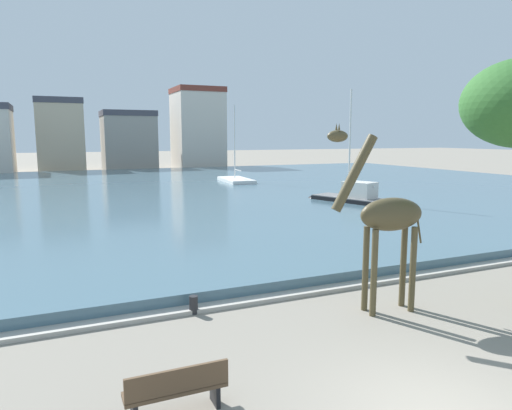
{
  "coord_description": "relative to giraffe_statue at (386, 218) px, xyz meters",
  "views": [
    {
      "loc": [
        -5.85,
        -5.47,
        4.82
      ],
      "look_at": [
        1.24,
        10.79,
        2.2
      ],
      "focal_mm": 32.57,
      "sensor_mm": 36.0,
      "label": 1
    }
  ],
  "objects": [
    {
      "name": "townhouse_tall_gabled",
      "position": [
        2.11,
        60.18,
        1.63
      ],
      "size": [
        7.46,
        6.76,
        8.49
      ],
      "color": "gray",
      "rests_on": "ground"
    },
    {
      "name": "sailboat_white",
      "position": [
        8.2,
        32.97,
        -2.22
      ],
      "size": [
        2.75,
        6.72,
        7.83
      ],
      "color": "white",
      "rests_on": "ground"
    },
    {
      "name": "park_bench",
      "position": [
        -6.45,
        -2.51,
        -2.14
      ],
      "size": [
        1.8,
        0.44,
        0.92
      ],
      "color": "brown",
      "rests_on": "ground"
    },
    {
      "name": "sailboat_black",
      "position": [
        10.22,
        16.32,
        -2.03
      ],
      "size": [
        3.99,
        6.98,
        7.94
      ],
      "color": "black",
      "rests_on": "ground"
    },
    {
      "name": "townhouse_end_terrace",
      "position": [
        -7.08,
        59.58,
        2.37
      ],
      "size": [
        6.11,
        5.72,
        9.98
      ],
      "color": "#C6B293",
      "rests_on": "ground"
    },
    {
      "name": "quay_edge_coping",
      "position": [
        -2.33,
        2.08,
        -2.57
      ],
      "size": [
        84.43,
        0.5,
        0.12
      ],
      "primitive_type": "cube",
      "color": "#ADA89E",
      "rests_on": "ground"
    },
    {
      "name": "townhouse_wide_warehouse",
      "position": [
        12.37,
        59.44,
        3.44
      ],
      "size": [
        7.04,
        7.38,
        12.11
      ],
      "color": "beige",
      "rests_on": "ground"
    },
    {
      "name": "mooring_bollard",
      "position": [
        -4.88,
        1.93,
        -2.38
      ],
      "size": [
        0.24,
        0.24,
        0.5
      ],
      "primitive_type": "cylinder",
      "color": "#232326",
      "rests_on": "ground"
    },
    {
      "name": "giraffe_statue",
      "position": [
        0.0,
        0.0,
        0.0
      ],
      "size": [
        2.95,
        0.93,
        5.16
      ],
      "color": "#4C4228",
      "rests_on": "ground"
    },
    {
      "name": "harbor_water",
      "position": [
        -2.33,
        28.63,
        -2.41
      ],
      "size": [
        84.43,
        52.6,
        0.44
      ],
      "primitive_type": "cube",
      "color": "#476675",
      "rests_on": "ground"
    }
  ]
}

